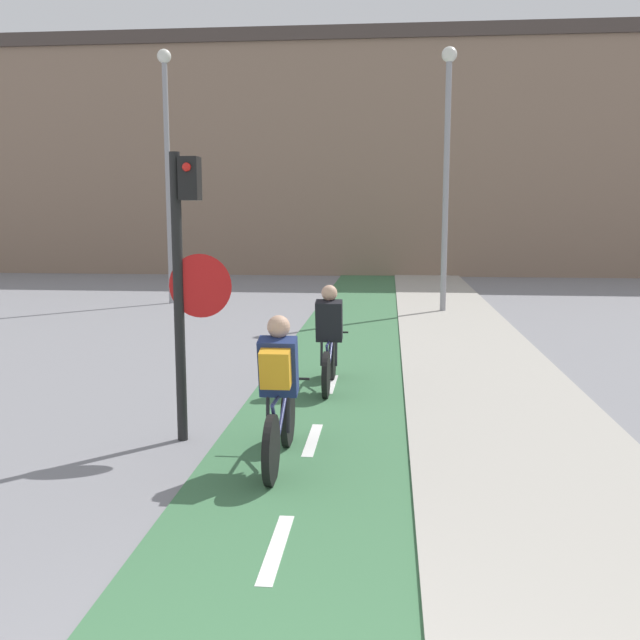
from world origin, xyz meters
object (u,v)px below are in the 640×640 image
(traffic_light_pole, at_px, (186,265))
(cyclist_far, at_px, (329,342))
(cyclist_near, at_px, (279,395))
(street_lamp_sidewalk, at_px, (447,151))
(street_lamp_far, at_px, (167,150))

(traffic_light_pole, bearing_deg, cyclist_far, 61.17)
(cyclist_near, xyz_separation_m, cyclist_far, (0.23, 3.07, -0.05))
(traffic_light_pole, relative_size, cyclist_far, 1.80)
(cyclist_near, relative_size, cyclist_far, 1.02)
(street_lamp_sidewalk, bearing_deg, street_lamp_far, 171.00)
(street_lamp_far, height_order, cyclist_near, street_lamp_far)
(cyclist_far, bearing_deg, street_lamp_far, 119.25)
(street_lamp_far, relative_size, cyclist_near, 3.80)
(traffic_light_pole, distance_m, cyclist_far, 2.99)
(street_lamp_far, height_order, cyclist_far, street_lamp_far)
(street_lamp_sidewalk, relative_size, cyclist_far, 3.68)
(street_lamp_sidewalk, distance_m, cyclist_near, 11.58)
(traffic_light_pole, distance_m, cyclist_near, 1.75)
(street_lamp_far, distance_m, street_lamp_sidewalk, 7.24)
(cyclist_far, bearing_deg, cyclist_near, -94.29)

